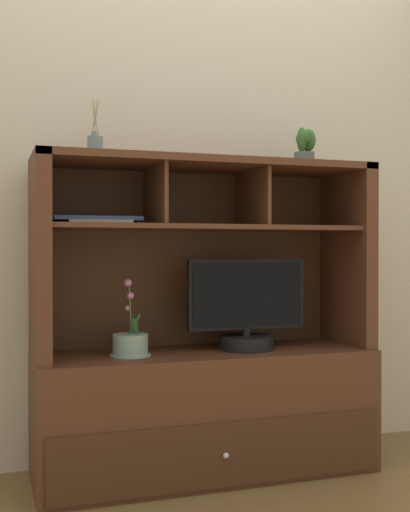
# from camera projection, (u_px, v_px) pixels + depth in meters

# --- Properties ---
(floor_plane) EXTENTS (6.00, 6.00, 0.02)m
(floor_plane) POSITION_uv_depth(u_px,v_px,m) (205.00, 474.00, 2.84)
(floor_plane) COLOR brown
(floor_plane) RESTS_ON ground
(back_wall) EXTENTS (6.00, 0.02, 2.80)m
(back_wall) POSITION_uv_depth(u_px,v_px,m) (187.00, 158.00, 3.08)
(back_wall) COLOR beige
(back_wall) RESTS_ON ground
(media_console) EXTENTS (1.45, 0.51, 1.35)m
(media_console) POSITION_uv_depth(u_px,v_px,m) (204.00, 375.00, 2.84)
(media_console) COLOR #512C1B
(media_console) RESTS_ON ground
(tv_monitor) EXTENTS (0.54, 0.24, 0.40)m
(tv_monitor) POSITION_uv_depth(u_px,v_px,m) (247.00, 313.00, 2.86)
(tv_monitor) COLOR black
(tv_monitor) RESTS_ON media_console
(potted_orchid) EXTENTS (0.17, 0.17, 0.32)m
(potted_orchid) POSITION_uv_depth(u_px,v_px,m) (130.00, 344.00, 2.69)
(potted_orchid) COLOR #86A393
(potted_orchid) RESTS_ON media_console
(magazine_stack_left) EXTENTS (0.36, 0.28, 0.03)m
(magazine_stack_left) POSITION_uv_depth(u_px,v_px,m) (97.00, 220.00, 2.68)
(magazine_stack_left) COLOR gray
(magazine_stack_left) RESTS_ON media_console
(diffuser_bottle) EXTENTS (0.06, 0.06, 0.23)m
(diffuser_bottle) POSITION_uv_depth(u_px,v_px,m) (95.00, 145.00, 2.68)
(diffuser_bottle) COLOR slate
(diffuser_bottle) RESTS_ON media_console
(potted_succulent) EXTENTS (0.11, 0.12, 0.17)m
(potted_succulent) POSITION_uv_depth(u_px,v_px,m) (305.00, 146.00, 2.97)
(potted_succulent) COLOR #4F5654
(potted_succulent) RESTS_ON media_console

